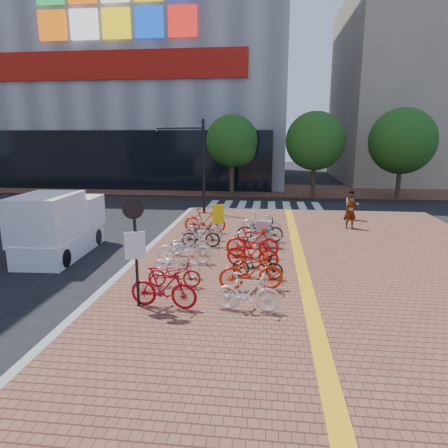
# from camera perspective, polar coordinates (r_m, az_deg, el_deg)

# --- Properties ---
(ground) EXTENTS (120.00, 120.00, 0.00)m
(ground) POSITION_cam_1_polar(r_m,az_deg,el_deg) (13.11, 2.54, -7.98)
(ground) COLOR black
(ground) RESTS_ON ground
(sidewalk) EXTENTS (14.00, 34.00, 0.15)m
(sidewalk) POSITION_cam_1_polar(r_m,az_deg,el_deg) (8.82, 21.01, -19.20)
(sidewalk) COLOR brown
(sidewalk) RESTS_ON ground
(tactile_strip) EXTENTS (0.40, 34.00, 0.01)m
(tactile_strip) POSITION_cam_1_polar(r_m,az_deg,el_deg) (8.59, 14.21, -19.01)
(tactile_strip) COLOR gold
(tactile_strip) RESTS_ON sidewalk
(kerb_west) EXTENTS (0.25, 34.00, 0.15)m
(kerb_west) POSITION_cam_1_polar(r_m,az_deg,el_deg) (9.82, -24.89, -16.13)
(kerb_west) COLOR gray
(kerb_west) RESTS_ON ground
(kerb_north) EXTENTS (14.00, 0.25, 0.15)m
(kerb_north) POSITION_cam_1_polar(r_m,az_deg,el_deg) (24.77, 11.47, 1.79)
(kerb_north) COLOR gray
(kerb_north) RESTS_ON ground
(far_sidewalk) EXTENTS (70.00, 8.00, 0.15)m
(far_sidewalk) POSITION_cam_1_polar(r_m,az_deg,el_deg) (33.57, 5.09, 4.77)
(far_sidewalk) COLOR brown
(far_sidewalk) RESTS_ON ground
(department_store) EXTENTS (36.00, 24.27, 28.00)m
(department_store) POSITION_cam_1_polar(r_m,az_deg,el_deg) (48.21, -15.30, 23.37)
(department_store) COLOR gray
(department_store) RESTS_ON ground
(building_beige) EXTENTS (20.00, 18.00, 18.00)m
(building_beige) POSITION_cam_1_polar(r_m,az_deg,el_deg) (47.67, 28.89, 16.37)
(building_beige) COLOR gray
(building_beige) RESTS_ON ground
(crosswalk) EXTENTS (7.50, 4.00, 0.01)m
(crosswalk) POSITION_cam_1_polar(r_m,az_deg,el_deg) (26.65, 5.75, 2.58)
(crosswalk) COLOR silver
(crosswalk) RESTS_ON ground
(street_trees) EXTENTS (16.20, 4.60, 6.35)m
(street_trees) POSITION_cam_1_polar(r_m,az_deg,el_deg) (30.01, 14.90, 11.20)
(street_trees) COLOR #38281E
(street_trees) RESTS_ON far_sidewalk
(bike_0) EXTENTS (1.88, 0.70, 1.10)m
(bike_0) POSITION_cam_1_polar(r_m,az_deg,el_deg) (10.69, -8.66, -8.98)
(bike_0) COLOR #A70B1A
(bike_0) RESTS_ON sidewalk
(bike_1) EXTENTS (1.61, 0.63, 0.83)m
(bike_1) POSITION_cam_1_polar(r_m,az_deg,el_deg) (12.07, -7.11, -7.05)
(bike_1) COLOR #B30C17
(bike_1) RESTS_ON sidewalk
(bike_2) EXTENTS (1.66, 0.74, 0.85)m
(bike_2) POSITION_cam_1_polar(r_m,az_deg,el_deg) (12.88, -6.86, -5.74)
(bike_2) COLOR white
(bike_2) RESTS_ON sidewalk
(bike_3) EXTENTS (2.00, 0.82, 1.03)m
(bike_3) POSITION_cam_1_polar(r_m,az_deg,el_deg) (14.15, -5.68, -3.64)
(bike_3) COLOR white
(bike_3) RESTS_ON sidewalk
(bike_4) EXTENTS (1.63, 0.74, 0.95)m
(bike_4) POSITION_cam_1_polar(r_m,az_deg,el_deg) (15.09, -4.89, -2.76)
(bike_4) COLOR #A2A2A7
(bike_4) RESTS_ON sidewalk
(bike_5) EXTENTS (1.61, 0.56, 0.95)m
(bike_5) POSITION_cam_1_polar(r_m,az_deg,el_deg) (16.19, -3.35, -1.67)
(bike_5) COLOR black
(bike_5) RESTS_ON sidewalk
(bike_6) EXTENTS (1.65, 0.48, 0.99)m
(bike_6) POSITION_cam_1_polar(r_m,az_deg,el_deg) (17.27, -2.80, -0.69)
(bike_6) COLOR silver
(bike_6) RESTS_ON sidewalk
(bike_7) EXTENTS (1.93, 0.60, 1.15)m
(bike_7) POSITION_cam_1_polar(r_m,az_deg,el_deg) (18.56, -2.74, 0.51)
(bike_7) COLOR red
(bike_7) RESTS_ON sidewalk
(bike_8) EXTENTS (1.74, 0.58, 1.03)m
(bike_8) POSITION_cam_1_polar(r_m,az_deg,el_deg) (10.40, 3.39, -9.68)
(bike_8) COLOR white
(bike_8) RESTS_ON sidewalk
(bike_9) EXTENTS (1.96, 0.88, 1.14)m
(bike_9) POSITION_cam_1_polar(r_m,az_deg,el_deg) (11.73, 3.92, -6.78)
(bike_9) COLOR red
(bike_9) RESTS_ON sidewalk
(bike_10) EXTENTS (1.70, 0.81, 0.86)m
(bike_10) POSITION_cam_1_polar(r_m,az_deg,el_deg) (12.76, 4.82, -5.84)
(bike_10) COLOR black
(bike_10) RESTS_ON sidewalk
(bike_11) EXTENTS (1.88, 0.82, 1.09)m
(bike_11) POSITION_cam_1_polar(r_m,az_deg,el_deg) (13.68, 4.09, -4.04)
(bike_11) COLOR red
(bike_11) RESTS_ON sidewalk
(bike_12) EXTENTS (1.95, 0.56, 1.17)m
(bike_12) POSITION_cam_1_polar(r_m,az_deg,el_deg) (14.80, 4.09, -2.60)
(bike_12) COLOR #BB0F0D
(bike_12) RESTS_ON sidewalk
(bike_13) EXTENTS (1.99, 0.76, 1.03)m
(bike_13) POSITION_cam_1_polar(r_m,az_deg,el_deg) (16.11, 4.80, -1.61)
(bike_13) COLOR #B7B8BC
(bike_13) RESTS_ON sidewalk
(bike_14) EXTENTS (2.00, 0.78, 1.03)m
(bike_14) POSITION_cam_1_polar(r_m,az_deg,el_deg) (17.03, 5.15, -0.84)
(bike_14) COLOR black
(bike_14) RESTS_ON sidewalk
(bike_15) EXTENTS (1.86, 0.62, 1.10)m
(bike_15) POSITION_cam_1_polar(r_m,az_deg,el_deg) (18.16, 5.29, 0.11)
(bike_15) COLOR silver
(bike_15) RESTS_ON sidewalk
(pedestrian_a) EXTENTS (0.69, 0.55, 1.64)m
(pedestrian_a) POSITION_cam_1_polar(r_m,az_deg,el_deg) (20.30, 17.66, 1.67)
(pedestrian_a) COLOR gray
(pedestrian_a) RESTS_ON sidewalk
(pedestrian_b) EXTENTS (0.77, 0.61, 1.58)m
(pedestrian_b) POSITION_cam_1_polar(r_m,az_deg,el_deg) (22.42, 17.75, 2.58)
(pedestrian_b) COLOR #505466
(pedestrian_b) RESTS_ON sidewalk
(utility_box) EXTENTS (0.53, 0.41, 1.07)m
(utility_box) POSITION_cam_1_polar(r_m,az_deg,el_deg) (16.35, 5.53, -1.34)
(utility_box) COLOR #B1B1B6
(utility_box) RESTS_ON sidewalk
(yellow_sign) EXTENTS (0.47, 0.17, 1.75)m
(yellow_sign) POSITION_cam_1_polar(r_m,az_deg,el_deg) (16.02, -0.80, 0.90)
(yellow_sign) COLOR #B7B7BC
(yellow_sign) RESTS_ON sidewalk
(notice_sign) EXTENTS (0.52, 0.22, 2.92)m
(notice_sign) POSITION_cam_1_polar(r_m,az_deg,el_deg) (10.47, -12.60, -2.18)
(notice_sign) COLOR black
(notice_sign) RESTS_ON sidewalk
(traffic_light_pole) EXTENTS (2.87, 1.11, 5.34)m
(traffic_light_pole) POSITION_cam_1_polar(r_m,az_deg,el_deg) (23.45, -5.99, 10.64)
(traffic_light_pole) COLOR black
(traffic_light_pole) RESTS_ON sidewalk
(box_truck) EXTENTS (2.07, 4.39, 2.49)m
(box_truck) POSITION_cam_1_polar(r_m,az_deg,el_deg) (16.68, -22.52, -0.27)
(box_truck) COLOR white
(box_truck) RESTS_ON ground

